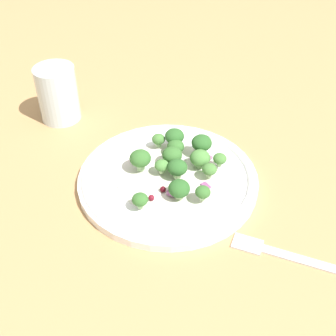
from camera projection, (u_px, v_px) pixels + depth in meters
ground_plane at (191, 187)px, 63.83cm from camera, size 180.00×180.00×2.00cm
plate at (168, 178)px, 62.48cm from camera, size 25.23×25.23×1.70cm
dressing_pool at (168, 176)px, 62.20cm from camera, size 14.64×14.64×0.20cm
broccoli_floret_0 at (203, 192)px, 56.89cm from camera, size 2.02×2.02×2.04cm
broccoli_floret_1 at (140, 159)px, 61.47cm from camera, size 3.00×3.00×3.03cm
broccoli_floret_2 at (174, 137)px, 65.48cm from camera, size 2.86×2.86×2.89cm
broccoli_floret_3 at (172, 155)px, 62.68cm from camera, size 2.85×2.85×2.89cm
broccoli_floret_4 at (140, 200)px, 56.27cm from camera, size 2.09×2.09×2.12cm
broccoli_floret_5 at (177, 168)px, 60.56cm from camera, size 2.79×2.79×2.82cm
broccoli_floret_6 at (162, 166)px, 61.29cm from camera, size 2.00×2.00×2.02cm
broccoli_floret_7 at (209, 170)px, 60.45cm from camera, size 2.02×2.02×2.05cm
broccoli_floret_8 at (177, 188)px, 57.76cm from camera, size 2.87×2.87×2.91cm
broccoli_floret_9 at (220, 159)px, 62.07cm from camera, size 1.93×1.93×1.95cm
broccoli_floret_10 at (200, 158)px, 62.35cm from camera, size 2.88×2.88×2.92cm
broccoli_floret_11 at (159, 139)px, 65.91cm from camera, size 1.99×1.99×2.02cm
broccoli_floret_12 at (203, 144)px, 64.01cm from camera, size 2.98×2.98×3.01cm
broccoli_floret_13 at (176, 147)px, 64.54cm from camera, size 2.50×2.50×2.53cm
cranberry_0 at (151, 198)px, 58.05cm from camera, size 0.81×0.81×0.81cm
cranberry_1 at (182, 185)px, 59.55cm from camera, size 0.74×0.74×0.74cm
cranberry_2 at (163, 189)px, 59.36cm from camera, size 0.84×0.84×0.84cm
onion_bit_0 at (206, 186)px, 60.26cm from camera, size 1.46×1.58×0.31cm
onion_bit_1 at (207, 157)px, 64.50cm from camera, size 1.43×1.42×0.37cm
onion_bit_2 at (172, 192)px, 58.81cm from camera, size 1.27×1.18×0.59cm
onion_bit_3 at (136, 157)px, 64.42cm from camera, size 1.50×1.22×0.55cm
fork at (299, 259)px, 52.47cm from camera, size 2.44×18.62×0.50cm
water_glass at (58, 94)px, 72.64cm from camera, size 6.57×6.57×9.22cm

